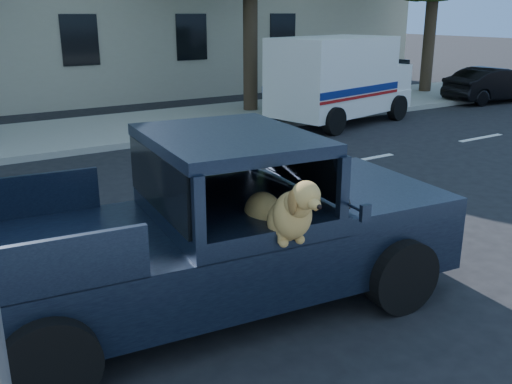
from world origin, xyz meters
The scene contains 6 objects.
ground centered at (0.00, 0.00, 0.00)m, with size 120.00×120.00×0.00m, color black.
far_sidewalk centered at (0.00, 9.20, 0.07)m, with size 60.00×4.00×0.15m, color gray.
lane_stripes centered at (2.00, 3.40, 0.01)m, with size 21.60×0.14×0.01m, color silver, non-canonical shape.
pickup_truck centered at (-2.03, -0.40, 0.64)m, with size 5.49×3.00×1.89m.
mail_truck centered at (6.33, 7.02, 1.05)m, with size 4.72×3.00×2.41m.
parked_sedan centered at (13.52, 6.99, 0.61)m, with size 3.69×1.29×1.22m, color black.
Camera 1 is at (-4.60, -5.38, 3.08)m, focal length 40.00 mm.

